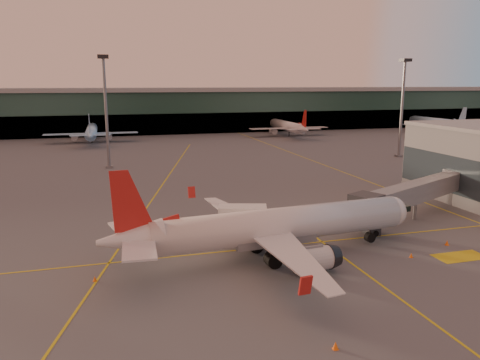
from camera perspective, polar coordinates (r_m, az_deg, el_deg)
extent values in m
plane|color=#4C4F54|center=(53.59, 7.41, -9.66)|extent=(600.00, 600.00, 0.00)
cube|color=gold|center=(57.91, 5.44, -7.95)|extent=(80.00, 0.25, 0.01)
cube|color=gold|center=(93.30, -9.35, -0.44)|extent=(31.30, 115.98, 0.01)
cube|color=gold|center=(127.57, 7.41, 2.89)|extent=(0.25, 160.00, 0.01)
cube|color=gold|center=(49.31, 16.65, -12.03)|extent=(0.25, 30.00, 0.01)
cube|color=gold|center=(59.76, 25.25, -8.44)|extent=(6.00, 3.00, 0.01)
cube|color=#19382D|center=(189.11, -9.90, 8.12)|extent=(400.00, 18.00, 16.00)
cube|color=gray|center=(188.77, -10.00, 10.79)|extent=(400.00, 20.00, 1.60)
cube|color=black|center=(180.97, -9.56, 6.70)|extent=(400.00, 1.00, 8.00)
cube|color=#2D3D47|center=(84.23, 23.55, 0.87)|extent=(0.30, 21.60, 6.00)
cylinder|color=slate|center=(111.90, -15.99, 7.74)|extent=(0.70, 0.70, 25.00)
cube|color=black|center=(111.82, -16.37, 14.24)|extent=(2.40, 2.40, 0.80)
cube|color=slate|center=(113.33, -15.64, 1.56)|extent=(1.60, 1.60, 0.50)
cylinder|color=slate|center=(131.49, 19.13, 8.09)|extent=(0.70, 0.70, 25.00)
cube|color=black|center=(131.42, 19.51, 13.61)|extent=(2.40, 2.40, 0.80)
cube|color=slate|center=(132.71, 18.78, 2.81)|extent=(1.60, 1.60, 0.50)
cylinder|color=silver|center=(53.12, 5.12, -5.41)|extent=(30.20, 6.44, 3.85)
sphere|color=silver|center=(60.99, 17.91, -3.68)|extent=(3.77, 3.77, 3.77)
cube|color=black|center=(61.55, 18.74, -3.13)|extent=(1.94, 2.64, 0.67)
cone|color=silver|center=(48.37, -13.23, -7.07)|extent=(6.87, 4.21, 3.66)
cube|color=silver|center=(45.30, -12.19, -8.20)|extent=(3.43, 6.37, 0.19)
cylinder|color=silver|center=(49.27, 8.87, -9.51)|extent=(4.22, 2.84, 2.50)
cylinder|color=black|center=(51.07, 4.06, -9.65)|extent=(1.84, 1.49, 1.73)
cylinder|color=black|center=(50.88, 4.07, -9.10)|extent=(0.35, 0.35, 1.06)
cube|color=silver|center=(51.49, -13.34, -5.80)|extent=(4.43, 6.76, 0.19)
cylinder|color=silver|center=(59.10, 3.23, -5.74)|extent=(4.22, 2.84, 2.50)
cylinder|color=black|center=(55.35, 1.86, -7.90)|extent=(1.84, 1.49, 1.73)
cylinder|color=black|center=(55.18, 1.86, -7.38)|extent=(0.35, 0.35, 1.06)
cube|color=slate|center=(53.05, 4.02, -6.83)|extent=(9.74, 3.89, 1.54)
cylinder|color=black|center=(60.10, 15.54, -6.73)|extent=(1.27, 0.87, 1.21)
cube|color=slate|center=(71.91, 20.70, -1.32)|extent=(24.56, 13.71, 2.70)
cube|color=#2D3035|center=(61.65, 15.09, -3.06)|extent=(4.54, 4.54, 3.00)
cube|color=#2D3035|center=(63.94, 15.70, -5.31)|extent=(1.60, 2.40, 2.40)
cylinder|color=black|center=(63.29, 16.18, -6.27)|extent=(0.80, 0.40, 0.80)
cylinder|color=black|center=(65.07, 15.15, -5.72)|extent=(0.80, 0.40, 0.80)
cylinder|color=slate|center=(72.54, 20.55, -3.42)|extent=(0.50, 0.50, 2.85)
cylinder|color=slate|center=(83.49, 24.87, 0.08)|extent=(4.40, 4.40, 3.00)
cylinder|color=slate|center=(84.03, 24.71, -1.74)|extent=(2.40, 2.40, 2.85)
cube|color=red|center=(58.83, 0.61, -6.79)|extent=(3.83, 3.29, 1.53)
cube|color=silver|center=(58.11, 0.31, -4.55)|extent=(6.40, 4.15, 2.86)
cylinder|color=black|center=(57.81, -1.23, -7.46)|extent=(0.98, 0.61, 0.92)
cylinder|color=black|center=(57.80, 2.44, -7.47)|extent=(0.98, 0.61, 0.92)
cone|color=orange|center=(63.02, 23.93, -7.00)|extent=(0.49, 0.49, 0.63)
cube|color=orange|center=(63.11, 23.90, -7.26)|extent=(0.43, 0.43, 0.03)
cone|color=orange|center=(49.99, -17.29, -11.42)|extent=(0.42, 0.42, 0.53)
cube|color=orange|center=(50.09, -17.28, -11.68)|extent=(0.36, 0.36, 0.03)
cone|color=orange|center=(37.64, 11.57, -19.15)|extent=(0.48, 0.48, 0.61)
cube|color=orange|center=(37.79, 11.55, -19.53)|extent=(0.41, 0.41, 0.03)
cone|color=orange|center=(68.91, -1.45, -4.44)|extent=(0.41, 0.41, 0.52)
cube|color=orange|center=(68.98, -1.45, -4.64)|extent=(0.35, 0.35, 0.03)
cone|color=orange|center=(57.25, 20.15, -8.61)|extent=(0.42, 0.42, 0.53)
cube|color=orange|center=(57.33, 20.13, -8.84)|extent=(0.36, 0.36, 0.03)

